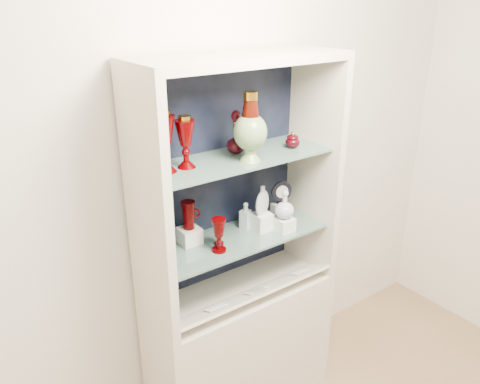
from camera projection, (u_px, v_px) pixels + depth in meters
wall_back at (215, 160)px, 2.36m from camera, size 3.50×0.02×2.80m
cabinet_base at (240, 346)px, 2.59m from camera, size 1.00×0.40×0.75m
cabinet_back_panel at (218, 176)px, 2.37m from camera, size 0.98×0.02×1.15m
cabinet_side_left at (148, 212)px, 1.97m from camera, size 0.04×0.40×1.15m
cabinet_side_right at (313, 168)px, 2.49m from camera, size 0.04×0.40×1.15m
cabinet_top_cap at (240, 58)px, 2.00m from camera, size 1.00×0.40×0.04m
shelf_lower at (238, 238)px, 2.35m from camera, size 0.92×0.34×0.01m
shelf_upper at (238, 158)px, 2.19m from camera, size 0.92×0.34×0.01m
label_ledge at (253, 294)px, 2.35m from camera, size 0.92×0.17×0.09m
label_card_0 at (216, 307)px, 2.23m from camera, size 0.10×0.06×0.03m
label_card_1 at (258, 289)px, 2.36m from camera, size 0.10×0.06×0.03m
label_card_2 at (300, 272)px, 2.52m from camera, size 0.10×0.06×0.03m
label_card_3 at (255, 291)px, 2.36m from camera, size 0.10×0.06×0.03m
pedestal_lamp_left at (164, 142)px, 1.95m from camera, size 0.13×0.13×0.26m
pedestal_lamp_right at (185, 142)px, 2.01m from camera, size 0.11×0.11×0.23m
enamel_urn at (250, 127)px, 2.08m from camera, size 0.20×0.20×0.32m
ruby_decanter_a at (236, 130)px, 2.19m from camera, size 0.12×0.12×0.23m
ruby_decanter_b at (255, 127)px, 2.32m from camera, size 0.09×0.09×0.19m
lidded_bowl at (293, 140)px, 2.31m from camera, size 0.09×0.09×0.08m
cobalt_goblet at (156, 243)px, 2.08m from camera, size 0.09×0.09×0.20m
ruby_goblet_tall at (219, 235)px, 2.18m from camera, size 0.08×0.08×0.17m
ruby_goblet_small at (219, 235)px, 2.26m from camera, size 0.05×0.05×0.10m
riser_ruby_pitcher at (189, 236)px, 2.27m from camera, size 0.10×0.10×0.08m
ruby_pitcher at (188, 215)px, 2.23m from camera, size 0.12×0.10×0.14m
clear_square_bottle at (246, 215)px, 2.41m from camera, size 0.06×0.06×0.14m
riser_flat_flask at (262, 221)px, 2.41m from camera, size 0.09×0.09×0.09m
flat_flask at (262, 200)px, 2.36m from camera, size 0.12×0.08×0.16m
riser_clear_round_decanter at (284, 224)px, 2.40m from camera, size 0.09×0.09×0.07m
clear_round_decanter at (285, 205)px, 2.36m from camera, size 0.10×0.10×0.15m
riser_cameo_medallion at (281, 213)px, 2.50m from camera, size 0.08×0.08×0.10m
cameo_medallion at (281, 192)px, 2.45m from camera, size 0.12×0.07×0.13m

